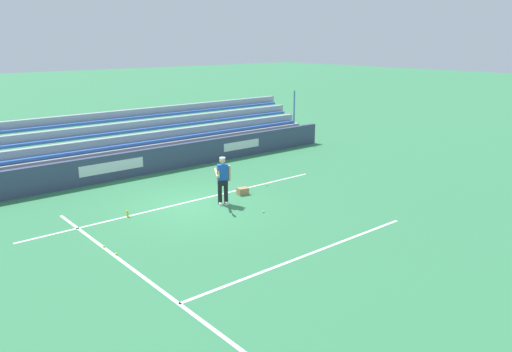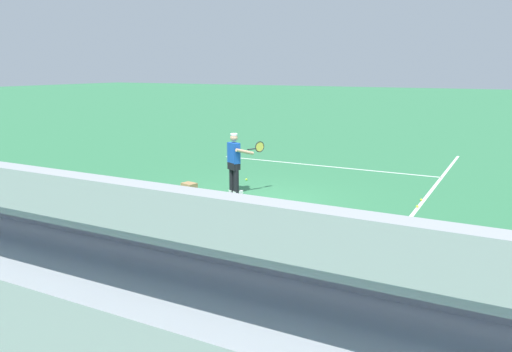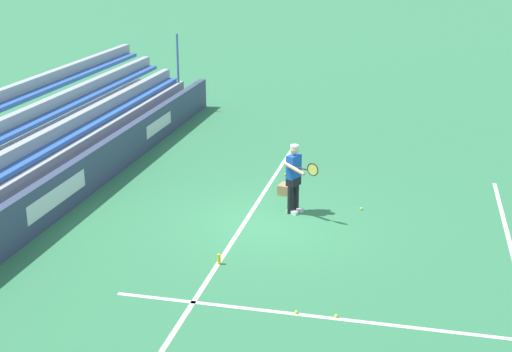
# 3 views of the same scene
# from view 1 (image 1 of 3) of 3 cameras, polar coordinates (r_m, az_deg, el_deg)

# --- Properties ---
(ground_plane) EXTENTS (160.00, 160.00, 0.00)m
(ground_plane) POSITION_cam_1_polar(r_m,az_deg,el_deg) (17.89, -6.75, -3.32)
(ground_plane) COLOR #337A4C
(court_baseline_white) EXTENTS (12.00, 0.10, 0.01)m
(court_baseline_white) POSITION_cam_1_polar(r_m,az_deg,el_deg) (18.29, -7.62, -2.92)
(court_baseline_white) COLOR white
(court_baseline_white) RESTS_ON ground
(court_sideline_white) EXTENTS (0.10, 12.00, 0.01)m
(court_sideline_white) POSITION_cam_1_polar(r_m,az_deg,el_deg) (12.79, -12.37, -11.50)
(court_sideline_white) COLOR white
(court_sideline_white) RESTS_ON ground
(court_service_line_white) EXTENTS (8.22, 0.10, 0.01)m
(court_service_line_white) POSITION_cam_1_polar(r_m,az_deg,el_deg) (13.92, 5.97, -8.91)
(court_service_line_white) COLOR white
(court_service_line_white) RESTS_ON ground
(back_wall_sponsor_board) EXTENTS (22.32, 0.25, 1.10)m
(back_wall_sponsor_board) POSITION_cam_1_polar(r_m,az_deg,el_deg) (21.94, -13.98, 1.34)
(back_wall_sponsor_board) COLOR #384260
(back_wall_sponsor_board) RESTS_ON ground
(bleacher_stand) EXTENTS (21.20, 2.40, 2.95)m
(bleacher_stand) POSITION_cam_1_polar(r_m,az_deg,el_deg) (23.52, -16.00, 2.57)
(bleacher_stand) COLOR #9EA3A8
(bleacher_stand) RESTS_ON ground
(tennis_player) EXTENTS (0.88, 0.89, 1.71)m
(tennis_player) POSITION_cam_1_polar(r_m,az_deg,el_deg) (17.64, -3.83, -0.48)
(tennis_player) COLOR black
(tennis_player) RESTS_ON ground
(ball_box_cardboard) EXTENTS (0.45, 0.37, 0.26)m
(ball_box_cardboard) POSITION_cam_1_polar(r_m,az_deg,el_deg) (18.94, -1.53, -1.74)
(ball_box_cardboard) COLOR #A87F51
(ball_box_cardboard) RESTS_ON ground
(tennis_ball_far_left) EXTENTS (0.07, 0.07, 0.07)m
(tennis_ball_far_left) POSITION_cam_1_polar(r_m,az_deg,el_deg) (20.07, 1.29, -1.03)
(tennis_ball_far_left) COLOR #CCE533
(tennis_ball_far_left) RESTS_ON ground
(tennis_ball_near_player) EXTENTS (0.07, 0.07, 0.07)m
(tennis_ball_near_player) POSITION_cam_1_polar(r_m,az_deg,el_deg) (14.91, -16.98, -7.69)
(tennis_ball_near_player) COLOR #CCE533
(tennis_ball_near_player) RESTS_ON ground
(tennis_ball_stray_back) EXTENTS (0.07, 0.07, 0.07)m
(tennis_ball_stray_back) POSITION_cam_1_polar(r_m,az_deg,el_deg) (17.01, 0.86, -4.10)
(tennis_ball_stray_back) COLOR #CCE533
(tennis_ball_stray_back) RESTS_ON ground
(tennis_ball_on_baseline) EXTENTS (0.07, 0.07, 0.07)m
(tennis_ball_on_baseline) POSITION_cam_1_polar(r_m,az_deg,el_deg) (14.32, -15.71, -8.58)
(tennis_ball_on_baseline) COLOR #CCE533
(tennis_ball_on_baseline) RESTS_ON ground
(water_bottle) EXTENTS (0.07, 0.07, 0.22)m
(water_bottle) POSITION_cam_1_polar(r_m,az_deg,el_deg) (17.14, -14.48, -4.18)
(water_bottle) COLOR yellow
(water_bottle) RESTS_ON ground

